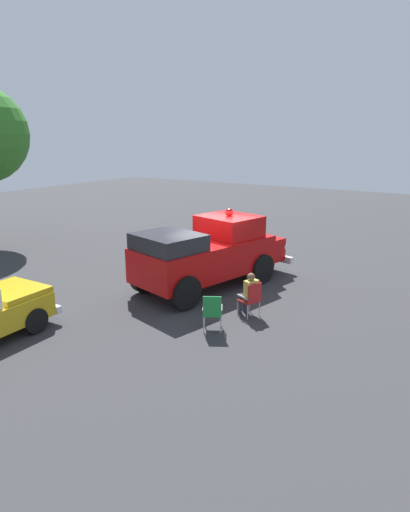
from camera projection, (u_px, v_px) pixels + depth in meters
name	position (u px, v px, depth m)	size (l,w,h in m)	color
ground_plane	(215.00, 283.00, 15.27)	(60.00, 60.00, 0.00)	#333335
vintage_fire_truck	(210.00, 252.00, 14.68)	(6.30, 3.63, 2.59)	black
lawn_chair_near_truck	(252.00, 297.00, 12.28)	(0.64, 0.65, 1.02)	#B7BABF
lawn_chair_by_car	(212.00, 310.00, 11.35)	(0.67, 0.67, 1.02)	#B7BABF
lawn_chair_spare	(179.00, 247.00, 17.91)	(0.69, 0.69, 1.02)	#B7BABF
spectator_seated	(249.00, 292.00, 12.36)	(0.55, 0.63, 1.29)	#383842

